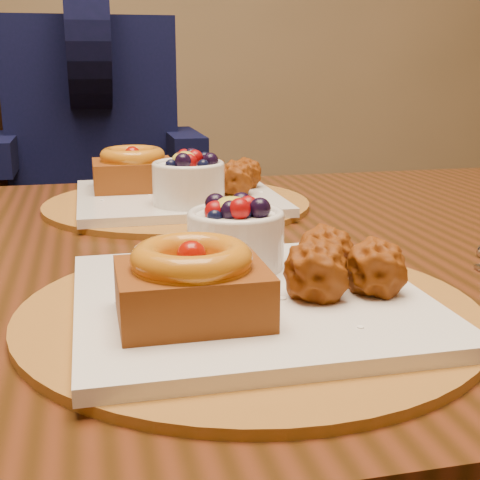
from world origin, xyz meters
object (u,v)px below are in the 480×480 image
(place_setting_near, at_px, (245,286))
(diner, at_px, (90,95))
(place_setting_far, at_px, (175,189))
(chair_far, at_px, (85,237))
(dining_table, at_px, (204,310))

(place_setting_near, relative_size, diner, 0.46)
(place_setting_far, distance_m, chair_far, 0.86)
(place_setting_near, distance_m, place_setting_far, 0.43)
(place_setting_near, relative_size, chair_far, 0.41)
(dining_table, relative_size, diner, 1.95)
(chair_far, distance_m, diner, 0.36)
(place_setting_near, bearing_deg, chair_far, 96.44)
(chair_far, bearing_deg, place_setting_near, -106.83)
(diner, bearing_deg, place_setting_near, -107.57)
(place_setting_far, distance_m, diner, 0.81)
(dining_table, distance_m, place_setting_far, 0.24)
(diner, bearing_deg, place_setting_far, -105.08)
(place_setting_far, bearing_deg, place_setting_near, -89.92)
(place_setting_far, xyz_separation_m, chair_far, (-0.14, 0.80, -0.27))
(place_setting_near, distance_m, chair_far, 1.27)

